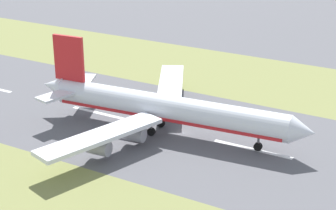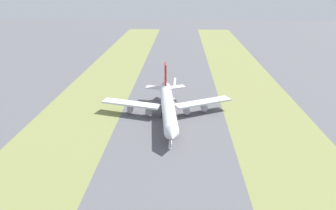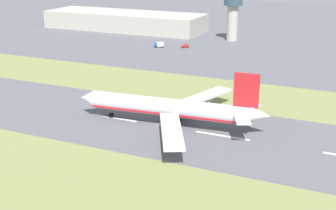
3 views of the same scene
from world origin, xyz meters
name	(u,v)px [view 2 (image 2 of 3)]	position (x,y,z in m)	size (l,w,h in m)	color
ground_plane	(172,121)	(0.00, 0.00, 0.00)	(800.00, 800.00, 0.00)	#56565B
grass_median_west	(270,123)	(-45.00, 0.00, 0.00)	(40.00, 600.00, 0.01)	olive
grass_median_east	(76,120)	(45.00, 0.00, 0.00)	(40.00, 600.00, 0.01)	olive
centreline_dash_near	(175,82)	(0.00, -62.54, 0.01)	(1.20, 18.00, 0.01)	silver
centreline_dash_mid	(173,104)	(0.00, -22.54, 0.01)	(1.20, 18.00, 0.01)	silver
centreline_dash_far	(171,138)	(0.00, 17.46, 0.01)	(1.20, 18.00, 0.01)	silver
airplane_main_jet	(168,106)	(2.10, -4.43, 6.02)	(63.86, 67.22, 20.20)	silver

